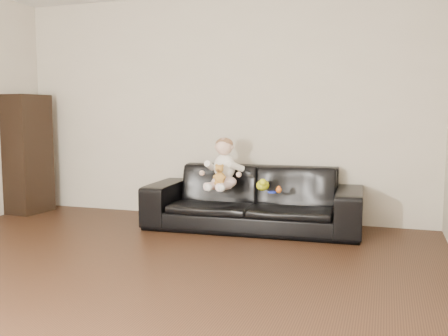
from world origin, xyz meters
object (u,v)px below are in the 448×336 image
(toy_green, at_px, (263,185))
(toy_blue_disc, at_px, (272,192))
(teddy_bear, at_px, (220,175))
(cabinet, at_px, (28,154))
(toy_rattle, at_px, (279,190))
(baby, at_px, (224,166))
(sofa, at_px, (253,198))

(toy_green, height_order, toy_blue_disc, toy_green)
(teddy_bear, distance_m, toy_green, 0.46)
(cabinet, height_order, toy_green, cabinet)
(toy_green, bearing_deg, toy_rattle, -26.77)
(baby, distance_m, teddy_bear, 0.18)
(toy_rattle, bearing_deg, teddy_bear, -173.36)
(sofa, distance_m, teddy_bear, 0.49)
(sofa, xyz_separation_m, teddy_bear, (-0.28, -0.29, 0.27))
(sofa, height_order, toy_rattle, sofa)
(sofa, relative_size, teddy_bear, 10.93)
(teddy_bear, bearing_deg, toy_blue_disc, 15.18)
(toy_rattle, bearing_deg, sofa, 146.09)
(sofa, bearing_deg, cabinet, 177.62)
(cabinet, relative_size, baby, 2.70)
(cabinet, height_order, toy_blue_disc, cabinet)
(cabinet, distance_m, teddy_bear, 2.62)
(toy_blue_disc, bearing_deg, cabinet, 175.74)
(cabinet, xyz_separation_m, teddy_bear, (2.60, -0.30, -0.12))
(teddy_bear, bearing_deg, toy_rattle, 15.08)
(sofa, bearing_deg, baby, -159.06)
(cabinet, height_order, baby, cabinet)
(toy_blue_disc, bearing_deg, toy_green, 140.05)
(cabinet, distance_m, toy_blue_disc, 3.16)
(sofa, bearing_deg, toy_blue_disc, -43.35)
(cabinet, bearing_deg, toy_rattle, 1.26)
(baby, height_order, toy_green, baby)
(toy_rattle, xyz_separation_m, toy_blue_disc, (-0.07, -0.01, -0.02))
(toy_rattle, height_order, toy_blue_disc, toy_rattle)
(toy_rattle, bearing_deg, baby, 171.34)
(toy_rattle, bearing_deg, toy_green, 153.23)
(teddy_bear, xyz_separation_m, toy_blue_disc, (0.54, 0.06, -0.16))
(toy_blue_disc, bearing_deg, teddy_bear, -173.26)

